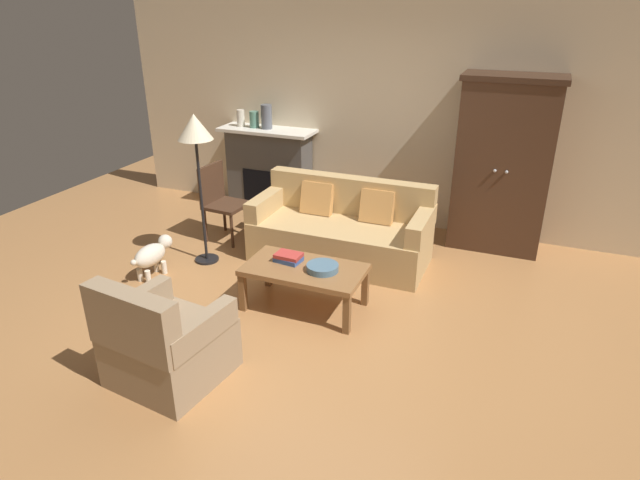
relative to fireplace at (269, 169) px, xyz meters
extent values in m
plane|color=#B27A47|center=(1.55, -2.30, -0.57)|extent=(9.60, 9.60, 0.00)
cube|color=beige|center=(1.55, 0.25, 0.83)|extent=(7.20, 0.10, 2.80)
cube|color=#4C4947|center=(0.00, 0.00, -0.03)|extent=(1.10, 0.36, 1.08)
cube|color=black|center=(0.00, -0.18, -0.23)|extent=(0.60, 0.01, 0.52)
cube|color=white|center=(0.00, -0.02, 0.53)|extent=(1.26, 0.48, 0.04)
cube|color=#472D1E|center=(2.95, -0.08, 0.37)|extent=(1.00, 0.52, 1.89)
cube|color=#3C271A|center=(2.95, -0.08, 1.35)|extent=(1.06, 0.55, 0.06)
sphere|color=#ADAFB5|center=(2.89, -0.35, 0.41)|extent=(0.04, 0.04, 0.04)
sphere|color=#ADAFB5|center=(3.01, -0.35, 0.41)|extent=(0.04, 0.04, 0.04)
cube|color=tan|center=(1.42, -1.12, -0.35)|extent=(1.90, 0.85, 0.44)
cube|color=tan|center=(1.42, -0.78, 0.08)|extent=(1.90, 0.19, 0.42)
cube|color=tan|center=(0.54, -1.12, -0.02)|extent=(0.16, 0.80, 0.22)
cube|color=tan|center=(2.30, -1.11, -0.02)|extent=(0.16, 0.80, 0.22)
cube|color=tan|center=(1.07, -0.92, 0.04)|extent=(0.36, 0.19, 0.37)
cube|color=tan|center=(1.77, -0.92, 0.04)|extent=(0.36, 0.19, 0.37)
cube|color=olive|center=(1.46, -2.19, -0.17)|extent=(1.10, 0.60, 0.05)
cube|color=brown|center=(0.95, -2.45, -0.38)|extent=(0.06, 0.06, 0.37)
cube|color=brown|center=(1.97, -2.45, -0.38)|extent=(0.06, 0.06, 0.37)
cube|color=brown|center=(0.95, -1.93, -0.38)|extent=(0.06, 0.06, 0.37)
cube|color=brown|center=(1.97, -1.93, -0.38)|extent=(0.06, 0.06, 0.37)
cylinder|color=slate|center=(1.64, -2.18, -0.12)|extent=(0.29, 0.29, 0.06)
cube|color=#38569E|center=(1.27, -2.13, -0.13)|extent=(0.26, 0.20, 0.04)
cube|color=#B73833|center=(1.28, -2.13, -0.09)|extent=(0.25, 0.18, 0.04)
cylinder|color=beige|center=(-0.38, -0.02, 0.66)|extent=(0.10, 0.10, 0.21)
cylinder|color=slate|center=(-0.18, -0.02, 0.66)|extent=(0.12, 0.12, 0.21)
cylinder|color=#565B66|center=(0.00, -0.02, 0.70)|extent=(0.14, 0.14, 0.31)
cube|color=#997F60|center=(0.92, -3.49, -0.36)|extent=(0.85, 0.85, 0.42)
cube|color=#997F60|center=(0.88, -3.80, 0.08)|extent=(0.77, 0.26, 0.46)
cube|color=#997F60|center=(1.25, -3.53, -0.05)|extent=(0.21, 0.71, 0.20)
cube|color=#997F60|center=(0.59, -3.45, -0.05)|extent=(0.21, 0.71, 0.20)
cube|color=#472D1E|center=(-0.02, -1.08, -0.14)|extent=(0.47, 0.47, 0.04)
cylinder|color=#472D1E|center=(0.15, -1.28, -0.36)|extent=(0.04, 0.04, 0.41)
cylinder|color=#472D1E|center=(0.18, -0.90, -0.36)|extent=(0.04, 0.04, 0.41)
cylinder|color=#472D1E|center=(-0.22, -1.25, -0.36)|extent=(0.04, 0.04, 0.41)
cylinder|color=#472D1E|center=(-0.19, -0.87, -0.36)|extent=(0.04, 0.04, 0.41)
cube|color=#472D1E|center=(-0.22, -1.06, 0.11)|extent=(0.08, 0.44, 0.45)
cylinder|color=black|center=(0.06, -1.68, -0.56)|extent=(0.26, 0.26, 0.02)
cylinder|color=black|center=(0.06, -1.68, 0.12)|extent=(0.03, 0.03, 1.38)
cone|color=beige|center=(0.06, -1.68, 0.92)|extent=(0.36, 0.36, 0.26)
ellipsoid|color=beige|center=(-0.25, -2.23, -0.32)|extent=(0.23, 0.41, 0.22)
sphere|color=beige|center=(-0.23, -1.99, -0.26)|extent=(0.15, 0.15, 0.15)
cylinder|color=beige|center=(-0.30, -2.11, -0.50)|extent=(0.06, 0.06, 0.14)
cylinder|color=beige|center=(-0.19, -2.12, -0.50)|extent=(0.06, 0.06, 0.14)
cylinder|color=beige|center=(-0.32, -2.35, -0.50)|extent=(0.06, 0.06, 0.14)
cylinder|color=beige|center=(-0.21, -2.36, -0.50)|extent=(0.06, 0.06, 0.14)
sphere|color=beige|center=(-0.27, -2.46, -0.30)|extent=(0.06, 0.06, 0.06)
camera|label=1|loc=(3.26, -6.24, 2.12)|focal=30.57mm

